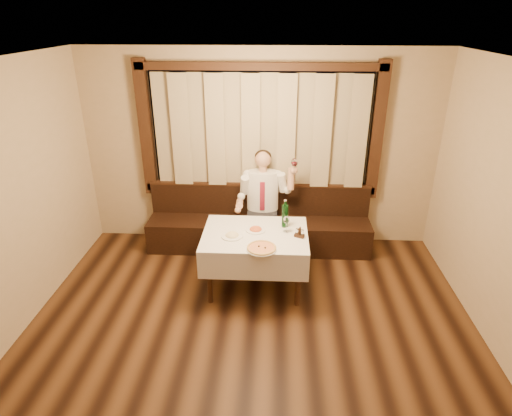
# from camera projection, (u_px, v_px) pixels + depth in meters

# --- Properties ---
(room) EXTENTS (5.01, 6.01, 2.81)m
(room) POSITION_uv_depth(u_px,v_px,m) (251.00, 201.00, 4.20)
(room) COLOR black
(room) RESTS_ON ground
(banquette) EXTENTS (3.20, 0.61, 0.94)m
(banquette) POSITION_uv_depth(u_px,v_px,m) (259.00, 227.00, 6.28)
(banquette) COLOR black
(banquette) RESTS_ON ground
(dining_table) EXTENTS (1.27, 0.97, 0.76)m
(dining_table) POSITION_uv_depth(u_px,v_px,m) (255.00, 241.00, 5.21)
(dining_table) COLOR black
(dining_table) RESTS_ON ground
(pizza) EXTENTS (0.35, 0.35, 0.04)m
(pizza) POSITION_uv_depth(u_px,v_px,m) (262.00, 248.00, 4.81)
(pizza) COLOR white
(pizza) RESTS_ON dining_table
(pasta_red) EXTENTS (0.24, 0.24, 0.08)m
(pasta_red) POSITION_uv_depth(u_px,v_px,m) (256.00, 228.00, 5.22)
(pasta_red) COLOR white
(pasta_red) RESTS_ON dining_table
(pasta_cream) EXTENTS (0.26, 0.26, 0.09)m
(pasta_cream) POSITION_uv_depth(u_px,v_px,m) (232.00, 234.00, 5.08)
(pasta_cream) COLOR white
(pasta_cream) RESTS_ON dining_table
(green_bottle) EXTENTS (0.08, 0.08, 0.36)m
(green_bottle) POSITION_uv_depth(u_px,v_px,m) (285.00, 215.00, 5.27)
(green_bottle) COLOR #0E4516
(green_bottle) RESTS_ON dining_table
(table_wine_glass) EXTENTS (0.08, 0.08, 0.21)m
(table_wine_glass) POSITION_uv_depth(u_px,v_px,m) (286.00, 220.00, 5.13)
(table_wine_glass) COLOR white
(table_wine_glass) RESTS_ON dining_table
(cruet_caddy) EXTENTS (0.13, 0.10, 0.12)m
(cruet_caddy) POSITION_uv_depth(u_px,v_px,m) (299.00, 234.00, 5.06)
(cruet_caddy) COLOR black
(cruet_caddy) RESTS_ON dining_table
(seated_man) EXTENTS (0.83, 0.62, 1.48)m
(seated_man) POSITION_uv_depth(u_px,v_px,m) (263.00, 196.00, 5.97)
(seated_man) COLOR black
(seated_man) RESTS_ON ground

